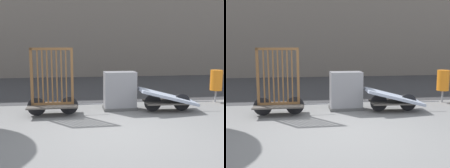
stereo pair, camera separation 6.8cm
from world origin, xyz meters
The scene contains 6 objects.
ground_plane centered at (0.00, 0.00, 0.00)m, with size 60.00×60.00×0.00m, color slate.
road_strip centered at (0.00, 7.10, 0.00)m, with size 56.00×7.98×0.01m.
bike_cart_with_bedframe centered at (-1.63, 1.77, 0.61)m, with size 2.05×0.78×1.85m.
bike_cart_with_mattress centered at (1.64, 1.77, 0.37)m, with size 2.21×0.89×0.68m.
utility_cabinet centered at (0.30, 2.19, 0.53)m, with size 0.99×0.61×1.13m.
trash_bin centered at (3.71, 2.76, 0.74)m, with size 0.40×0.40×1.10m.
Camera 2 is at (-0.98, -5.43, 1.84)m, focal length 42.00 mm.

